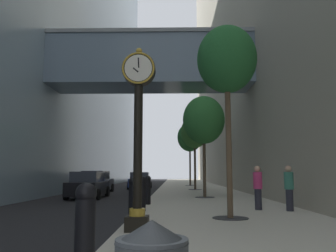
# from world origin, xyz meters

# --- Properties ---
(ground_plane) EXTENTS (110.00, 110.00, 0.00)m
(ground_plane) POSITION_xyz_m (0.00, 27.00, 0.00)
(ground_plane) COLOR black
(ground_plane) RESTS_ON ground
(sidewalk_right) EXTENTS (6.32, 80.00, 0.14)m
(sidewalk_right) POSITION_xyz_m (3.16, 30.00, 0.07)
(sidewalk_right) COLOR beige
(sidewalk_right) RESTS_ON ground
(street_clock) EXTENTS (0.84, 0.55, 4.55)m
(street_clock) POSITION_xyz_m (0.50, 7.08, 2.64)
(street_clock) COLOR black
(street_clock) RESTS_ON sidewalk_right
(bollard_nearest) EXTENTS (0.28, 0.28, 1.25)m
(bollard_nearest) POSITION_xyz_m (0.22, 3.25, 0.80)
(bollard_nearest) COLOR black
(bollard_nearest) RESTS_ON sidewalk_right
(bollard_third) EXTENTS (0.28, 0.28, 1.25)m
(bollard_third) POSITION_xyz_m (0.22, 8.65, 0.80)
(bollard_third) COLOR black
(bollard_third) RESTS_ON sidewalk_right
(bollard_fourth) EXTENTS (0.28, 0.28, 1.25)m
(bollard_fourth) POSITION_xyz_m (0.22, 11.34, 0.80)
(bollard_fourth) COLOR black
(bollard_fourth) RESTS_ON sidewalk_right
(bollard_fifth) EXTENTS (0.28, 0.28, 1.25)m
(bollard_fifth) POSITION_xyz_m (0.22, 14.04, 0.80)
(bollard_fifth) COLOR black
(bollard_fifth) RESTS_ON sidewalk_right
(street_tree_near) EXTENTS (1.91, 1.91, 6.12)m
(street_tree_near) POSITION_xyz_m (3.10, 9.42, 5.10)
(street_tree_near) COLOR #333335
(street_tree_near) RESTS_ON sidewalk_right
(street_tree_mid_near) EXTENTS (2.41, 2.41, 5.78)m
(street_tree_mid_near) POSITION_xyz_m (3.10, 18.36, 4.51)
(street_tree_mid_near) COLOR #333335
(street_tree_mid_near) RESTS_ON sidewalk_right
(street_tree_mid_far) EXTENTS (2.32, 2.32, 6.07)m
(street_tree_mid_far) POSITION_xyz_m (3.10, 27.30, 4.84)
(street_tree_mid_far) COLOR #333335
(street_tree_mid_far) RESTS_ON sidewalk_right
(street_tree_far) EXTENTS (2.71, 2.71, 6.77)m
(street_tree_far) POSITION_xyz_m (3.10, 36.23, 5.32)
(street_tree_far) COLOR #333335
(street_tree_far) RESTS_ON sidewalk_right
(pedestrian_walking) EXTENTS (0.44, 0.44, 1.64)m
(pedestrian_walking) POSITION_xyz_m (5.59, 11.49, 1.01)
(pedestrian_walking) COLOR #23232D
(pedestrian_walking) RESTS_ON sidewalk_right
(pedestrian_by_clock) EXTENTS (0.48, 0.48, 1.64)m
(pedestrian_by_clock) POSITION_xyz_m (4.55, 11.91, 1.00)
(pedestrian_by_clock) COLOR #23232D
(pedestrian_by_clock) RESTS_ON sidewalk_right
(car_red_near) EXTENTS (2.13, 4.25, 1.56)m
(car_red_near) POSITION_xyz_m (-2.37, 36.70, 0.76)
(car_red_near) COLOR #AD191E
(car_red_near) RESTS_ON ground
(car_black_mid) EXTENTS (2.02, 4.48, 1.58)m
(car_black_mid) POSITION_xyz_m (-3.76, 19.48, 0.77)
(car_black_mid) COLOR black
(car_black_mid) RESTS_ON ground
(car_grey_far) EXTENTS (2.10, 4.44, 1.65)m
(car_grey_far) POSITION_xyz_m (-4.53, 25.01, 0.80)
(car_grey_far) COLOR slate
(car_grey_far) RESTS_ON ground
(car_blue_trailing) EXTENTS (2.22, 4.65, 1.55)m
(car_blue_trailing) POSITION_xyz_m (-1.82, 31.36, 0.76)
(car_blue_trailing) COLOR navy
(car_blue_trailing) RESTS_ON ground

